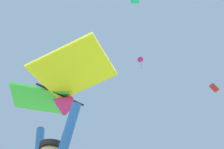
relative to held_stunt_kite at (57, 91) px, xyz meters
name	(u,v)px	position (x,y,z in m)	size (l,w,h in m)	color
held_stunt_kite	(57,91)	(0.00, 0.00, 0.00)	(1.63, 1.08, 0.39)	black
distant_kite_magenta_mid_right	(141,61)	(-6.14, 19.19, 19.76)	(1.02, 1.01, 2.06)	#DB2393
distant_kite_red_high_right	(214,88)	(1.32, 25.27, 16.09)	(1.09, 1.04, 1.34)	red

